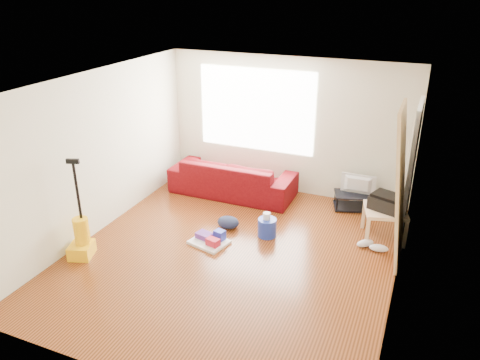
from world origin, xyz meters
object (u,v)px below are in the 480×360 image
at_px(bucket, 267,236).
at_px(backpack, 228,228).
at_px(vacuum, 81,239).
at_px(side_table, 385,214).
at_px(cleaning_tray, 210,240).
at_px(sofa, 233,193).
at_px(tv_stand, 356,201).

distance_m(bucket, backpack, 0.66).
bearing_deg(vacuum, side_table, 9.97).
bearing_deg(bucket, cleaning_tray, -142.69).
distance_m(sofa, side_table, 2.88).
distance_m(bucket, vacuum, 2.77).
distance_m(sofa, tv_stand, 2.25).
distance_m(tv_stand, backpack, 2.32).
xyz_separation_m(sofa, side_table, (2.79, -0.58, 0.41)).
relative_size(side_table, vacuum, 0.50).
bearing_deg(tv_stand, cleaning_tray, -148.72).
distance_m(side_table, bucket, 1.84).
height_order(sofa, tv_stand, sofa).
xyz_separation_m(tv_stand, side_table, (0.57, -0.85, 0.27)).
bearing_deg(cleaning_tray, tv_stand, 48.25).
distance_m(bucket, cleaning_tray, 0.90).
distance_m(tv_stand, side_table, 1.06).
xyz_separation_m(bucket, backpack, (-0.66, -0.00, 0.00)).
distance_m(tv_stand, vacuum, 4.56).
height_order(cleaning_tray, vacuum, vacuum).
distance_m(sofa, vacuum, 3.03).
relative_size(bucket, vacuum, 0.20).
relative_size(sofa, cleaning_tray, 3.65).
bearing_deg(bucket, sofa, 132.39).
height_order(cleaning_tray, backpack, cleaning_tray).
bearing_deg(backpack, cleaning_tray, -97.61).
bearing_deg(vacuum, sofa, 48.22).
bearing_deg(cleaning_tray, vacuum, -147.00).
height_order(tv_stand, backpack, tv_stand).
bearing_deg(tv_stand, sofa, 169.95).
bearing_deg(backpack, vacuum, -138.01).
bearing_deg(side_table, cleaning_tray, -153.48).
height_order(sofa, backpack, sofa).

